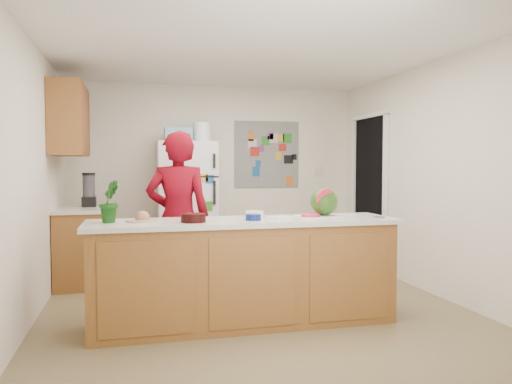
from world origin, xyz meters
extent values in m
cube|color=brown|center=(0.00, 0.00, -0.01)|extent=(4.00, 4.50, 0.02)
cube|color=beige|center=(0.00, 2.26, 1.25)|extent=(4.00, 0.02, 2.50)
cube|color=beige|center=(-2.01, 0.00, 1.25)|extent=(0.02, 4.50, 2.50)
cube|color=beige|center=(2.01, 0.00, 1.25)|extent=(0.02, 4.50, 2.50)
cube|color=white|center=(0.00, 0.00, 2.51)|extent=(4.00, 4.50, 0.02)
cube|color=black|center=(1.99, 1.45, 1.02)|extent=(0.03, 0.85, 2.04)
cube|color=brown|center=(-0.20, -0.50, 0.44)|extent=(2.60, 0.62, 0.88)
cube|color=silver|center=(-0.20, -0.50, 0.90)|extent=(2.68, 0.70, 0.04)
cube|color=brown|center=(-1.69, 1.35, 0.43)|extent=(0.60, 0.80, 0.86)
cube|color=silver|center=(-1.69, 1.35, 0.88)|extent=(0.64, 0.84, 0.04)
cube|color=brown|center=(-1.82, 1.30, 1.90)|extent=(0.35, 1.00, 0.80)
cube|color=silver|center=(-0.45, 1.88, 0.85)|extent=(0.75, 0.70, 1.70)
cube|color=#5999B2|center=(-0.55, 1.88, 1.79)|extent=(0.35, 0.28, 0.18)
cube|color=slate|center=(0.75, 2.24, 1.55)|extent=(0.95, 0.01, 0.95)
imported|color=#67040F|center=(-0.71, 0.22, 0.86)|extent=(0.69, 0.51, 1.73)
cylinder|color=black|center=(-1.64, 1.50, 1.09)|extent=(0.14, 0.14, 0.38)
cube|color=white|center=(0.50, -0.45, 0.93)|extent=(0.42, 0.34, 0.01)
sphere|color=#235811|center=(0.56, -0.43, 1.06)|extent=(0.25, 0.25, 0.25)
cylinder|color=red|center=(0.41, -0.50, 0.94)|extent=(0.16, 0.16, 0.02)
cylinder|color=black|center=(-0.66, -0.60, 0.96)|extent=(0.25, 0.25, 0.07)
cylinder|color=white|center=(-0.08, -0.38, 0.95)|extent=(0.22, 0.22, 0.06)
cylinder|color=navy|center=(-0.14, -0.57, 0.95)|extent=(0.15, 0.15, 0.05)
cylinder|color=#BEAC8F|center=(-1.06, -0.45, 0.93)|extent=(0.32, 0.32, 0.02)
cube|color=silver|center=(0.12, -0.51, 0.93)|extent=(0.23, 0.22, 0.02)
cube|color=gray|center=(1.00, -0.67, 0.93)|extent=(0.10, 0.05, 0.01)
imported|color=#114315|center=(-1.33, -0.45, 1.09)|extent=(0.17, 0.20, 0.35)
camera|label=1|loc=(-1.15, -4.70, 1.39)|focal=35.00mm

